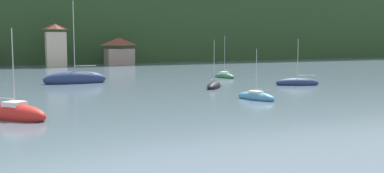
# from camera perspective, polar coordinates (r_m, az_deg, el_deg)

# --- Properties ---
(shore_building_central) EXTENTS (4.15, 3.72, 8.88)m
(shore_building_central) POSITION_cam_1_polar(r_m,az_deg,el_deg) (98.46, -16.72, 4.93)
(shore_building_central) COLOR #BCB29E
(shore_building_central) RESTS_ON ground_plane
(shore_building_eastcentral) EXTENTS (6.08, 5.11, 6.01)m
(shore_building_eastcentral) POSITION_cam_1_polar(r_m,az_deg,el_deg) (101.66, -9.12, 4.36)
(shore_building_eastcentral) COLOR gray
(shore_building_eastcentral) RESTS_ON ground_plane
(sailboat_far_0) EXTENTS (3.88, 4.45, 5.92)m
(sailboat_far_0) POSITION_cam_1_polar(r_m,az_deg,el_deg) (53.48, 2.77, 0.08)
(sailboat_far_0) COLOR black
(sailboat_far_0) RESTS_ON ground_plane
(sailboat_mid_1) EXTENTS (2.70, 4.49, 5.09)m
(sailboat_mid_1) POSITION_cam_1_polar(r_m,az_deg,el_deg) (43.54, 8.03, -1.30)
(sailboat_mid_1) COLOR teal
(sailboat_mid_1) RESTS_ON ground_plane
(sailboat_far_2) EXTENTS (5.60, 3.58, 6.06)m
(sailboat_far_2) POSITION_cam_1_polar(r_m,az_deg,el_deg) (58.03, 13.06, 0.45)
(sailboat_far_2) COLOR navy
(sailboat_far_2) RESTS_ON ground_plane
(sailboat_far_3) EXTENTS (8.07, 2.40, 11.19)m
(sailboat_far_3) POSITION_cam_1_polar(r_m,az_deg,el_deg) (60.80, -14.46, 0.87)
(sailboat_far_3) COLOR navy
(sailboat_far_3) RESTS_ON ground_plane
(sailboat_mid_5) EXTENTS (5.06, 5.50, 6.95)m
(sailboat_mid_5) POSITION_cam_1_polar(r_m,az_deg,el_deg) (35.09, -21.31, -3.20)
(sailboat_mid_5) COLOR red
(sailboat_mid_5) RESTS_ON ground_plane
(sailboat_far_6) EXTENTS (2.21, 4.40, 6.47)m
(sailboat_far_6) POSITION_cam_1_polar(r_m,az_deg,el_deg) (67.44, 4.09, 1.33)
(sailboat_far_6) COLOR #2D754C
(sailboat_far_6) RESTS_ON ground_plane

